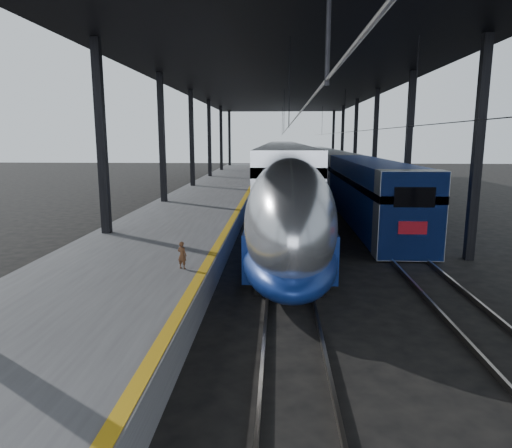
{
  "coord_description": "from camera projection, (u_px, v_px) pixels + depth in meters",
  "views": [
    {
      "loc": [
        1.61,
        -13.98,
        5.02
      ],
      "look_at": [
        0.81,
        2.01,
        2.0
      ],
      "focal_mm": 32.0,
      "sensor_mm": 36.0,
      "label": 1
    }
  ],
  "objects": [
    {
      "name": "ground",
      "position": [
        228.0,
        296.0,
        14.73
      ],
      "size": [
        160.0,
        160.0,
        0.0
      ],
      "primitive_type": "plane",
      "color": "black",
      "rests_on": "ground"
    },
    {
      "name": "rails",
      "position": [
        317.0,
        205.0,
        34.12
      ],
      "size": [
        6.52,
        80.0,
        0.16
      ],
      "color": "slate",
      "rests_on": "ground"
    },
    {
      "name": "tgv_train",
      "position": [
        283.0,
        170.0,
        42.46
      ],
      "size": [
        3.17,
        65.2,
        4.54
      ],
      "color": "#ACAEB3",
      "rests_on": "ground"
    },
    {
      "name": "second_train",
      "position": [
        333.0,
        170.0,
        45.02
      ],
      "size": [
        2.72,
        56.05,
        3.74
      ],
      "color": "navy",
      "rests_on": "ground"
    },
    {
      "name": "canopy",
      "position": [
        284.0,
        80.0,
        32.58
      ],
      "size": [
        18.0,
        75.0,
        9.47
      ],
      "color": "black",
      "rests_on": "ground"
    },
    {
      "name": "yellow_strip",
      "position": [
        248.0,
        193.0,
        34.2
      ],
      "size": [
        0.3,
        80.0,
        0.01
      ],
      "primitive_type": "cube",
      "color": "gold",
      "rests_on": "platform"
    },
    {
      "name": "platform",
      "position": [
        211.0,
        199.0,
        34.43
      ],
      "size": [
        6.0,
        80.0,
        1.0
      ],
      "primitive_type": "cube",
      "color": "#4C4C4F",
      "rests_on": "ground"
    },
    {
      "name": "child",
      "position": [
        182.0,
        255.0,
        14.19
      ],
      "size": [
        0.38,
        0.32,
        0.87
      ],
      "primitive_type": "imported",
      "rotation": [
        0.0,
        0.0,
        2.73
      ],
      "color": "#4B2C19",
      "rests_on": "platform"
    }
  ]
}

